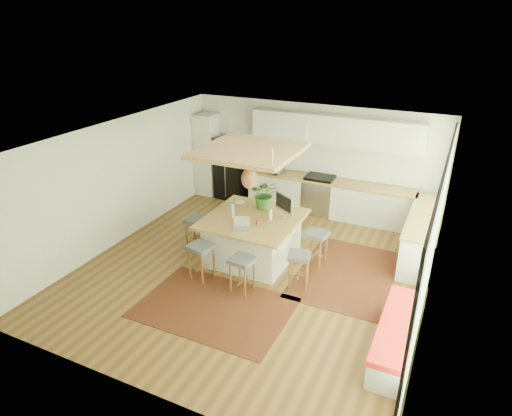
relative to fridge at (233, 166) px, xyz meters
The scene contains 35 objects.
floor 3.93m from the fridge, 55.69° to the right, with size 7.00×7.00×0.00m, color #533917.
ceiling 4.22m from the fridge, 55.69° to the right, with size 7.00×7.00×0.00m, color white.
wall_back 2.22m from the fridge, ahead, with size 6.50×6.50×0.00m, color silver.
wall_front 7.01m from the fridge, 72.06° to the right, with size 6.50×6.50×0.00m, color silver.
wall_left 3.37m from the fridge, 109.11° to the right, with size 7.00×7.00×0.00m, color silver.
wall_right 6.28m from the fridge, 30.30° to the right, with size 7.00×7.00×0.00m, color silver.
window_wall 6.25m from the fridge, 30.44° to the right, with size 0.10×6.20×2.60m, color black, non-canonical shape.
pantry 0.82m from the fridge, behind, with size 0.55×0.60×2.25m, color silver.
back_counter_base 2.75m from the fridge, ahead, with size 4.20×0.60×0.88m, color silver.
back_counter_top 2.71m from the fridge, ahead, with size 4.24×0.64×0.05m, color olive.
backsplash 2.76m from the fridge, ahead, with size 4.20×0.02×0.80m, color white.
upper_cabinets 2.97m from the fridge, ahead, with size 4.20×0.34×0.70m, color silver.
range 2.49m from the fridge, ahead, with size 0.76×0.62×1.00m, color #A5A5AA, non-canonical shape.
right_counter_base 5.24m from the fridge, 12.83° to the right, with size 0.60×2.50×0.88m, color silver.
right_counter_top 5.22m from the fridge, 12.83° to the right, with size 0.64×2.54×0.05m, color olive.
window_bench 6.75m from the fridge, 40.49° to the right, with size 0.52×2.00×0.50m, color silver, non-canonical shape.
ceiling_panel 3.51m from the fridge, 56.07° to the right, with size 1.86×1.86×0.80m, color olive, non-canonical shape.
rug_near 5.15m from the fridge, 65.78° to the right, with size 2.60×1.80×0.01m, color black.
rug_right 4.75m from the fridge, 33.33° to the right, with size 1.80×2.60×0.01m, color black.
fridge is the anchor object (origin of this frame).
island 3.42m from the fridge, 55.06° to the right, with size 1.85×1.85×0.93m, color olive, non-canonical shape.
stool_near_left 4.18m from the fridge, 70.36° to the right, with size 0.43×0.43×0.73m, color #43464A, non-canonical shape.
stool_near_right 4.60m from the fridge, 59.93° to the right, with size 0.41×0.41×0.69m, color #43464A, non-canonical shape.
stool_right_front 4.64m from the fridge, 46.61° to the right, with size 0.40×0.40×0.68m, color #43464A, non-canonical shape.
stool_right_back 4.06m from the fridge, 37.50° to the right, with size 0.43×0.43×0.72m, color #43464A, non-canonical shape.
stool_left_side 3.03m from the fridge, 77.14° to the right, with size 0.42×0.42×0.71m, color #43464A, non-canonical shape.
laptop 3.86m from the fridge, 59.56° to the right, with size 0.31×0.33×0.23m, color #A5A5AA, non-canonical shape.
monitor 3.55m from the fridge, 45.05° to the right, with size 0.55×0.20×0.51m, color #A5A5AA, non-canonical shape.
microwave 1.23m from the fridge, ahead, with size 0.49×0.27×0.33m, color #A5A5AA.
island_plant 2.98m from the fridge, 48.74° to the right, with size 0.58×0.65×0.50m, color #1E4C19.
island_bowl 2.67m from the fridge, 58.43° to the right, with size 0.21×0.21×0.05m, color silver.
island_bottle_0 3.02m from the fridge, 62.56° to the right, with size 0.07×0.07×0.19m, color #34BFD3.
island_bottle_1 3.31m from the fridge, 62.25° to the right, with size 0.07×0.07×0.19m, color #B9B9BF.
island_bottle_2 3.78m from the fridge, 54.56° to the right, with size 0.07×0.07×0.19m, color #A23644.
island_bottle_3 3.56m from the fridge, 49.98° to the right, with size 0.07×0.07×0.19m, color silver.
Camera 1 is at (3.33, -6.98, 4.75)m, focal length 31.34 mm.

